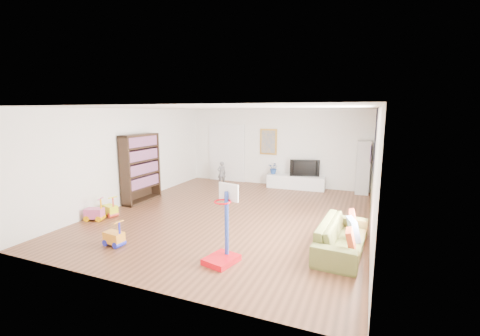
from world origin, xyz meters
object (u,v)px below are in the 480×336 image
at_px(media_console, 296,182).
at_px(bookshelf, 141,168).
at_px(basketball_hoop, 221,225).
at_px(sofa, 342,237).

bearing_deg(media_console, bookshelf, -141.87).
bearing_deg(bookshelf, media_console, 41.08).
height_order(media_console, basketball_hoop, basketball_hoop).
height_order(media_console, bookshelf, bookshelf).
relative_size(sofa, basketball_hoop, 1.41).
bearing_deg(bookshelf, basketball_hoop, -34.01).
xyz_separation_m(media_console, bookshelf, (-3.86, -3.28, 0.76)).
height_order(bookshelf, sofa, bookshelf).
xyz_separation_m(media_console, basketball_hoop, (0.00, -5.96, 0.47)).
bearing_deg(sofa, bookshelf, 80.36).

